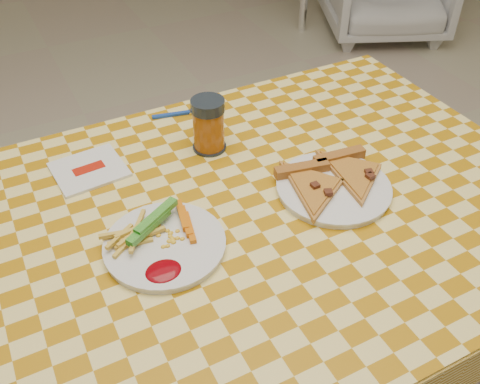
% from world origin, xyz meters
% --- Properties ---
extents(table, '(1.28, 0.88, 0.76)m').
position_xyz_m(table, '(0.00, 0.00, 0.68)').
color(table, white).
rests_on(table, ground).
extents(plate_left, '(0.27, 0.27, 0.01)m').
position_xyz_m(plate_left, '(-0.18, -0.03, 0.76)').
color(plate_left, silver).
rests_on(plate_left, table).
extents(plate_right, '(0.26, 0.26, 0.01)m').
position_xyz_m(plate_right, '(0.19, -0.03, 0.76)').
color(plate_right, silver).
rests_on(plate_right, table).
extents(fries_veggies, '(0.19, 0.18, 0.04)m').
position_xyz_m(fries_veggies, '(-0.18, -0.01, 0.78)').
color(fries_veggies, '#F2BC4D').
rests_on(fries_veggies, plate_left).
extents(pizza_slices, '(0.27, 0.25, 0.02)m').
position_xyz_m(pizza_slices, '(0.19, -0.01, 0.78)').
color(pizza_slices, '#BB7B39').
rests_on(pizza_slices, plate_right).
extents(drink_glass, '(0.08, 0.08, 0.12)m').
position_xyz_m(drink_glass, '(0.03, 0.22, 0.82)').
color(drink_glass, black).
rests_on(drink_glass, table).
extents(napkin, '(0.15, 0.14, 0.01)m').
position_xyz_m(napkin, '(-0.24, 0.26, 0.76)').
color(napkin, silver).
rests_on(napkin, table).
extents(fork, '(0.13, 0.04, 0.01)m').
position_xyz_m(fork, '(0.02, 0.38, 0.76)').
color(fork, '#163B99').
rests_on(fork, table).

